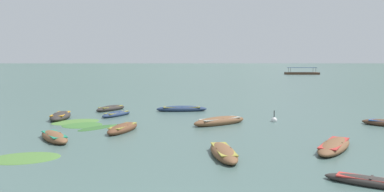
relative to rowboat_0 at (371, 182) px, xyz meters
The scene contains 20 objects.
ground_plane 1495.26m from the rowboat_0, 90.25° to the left, with size 6000.00×6000.00×0.00m, color #425B56.
mountain_1 2020.93m from the rowboat_0, 110.00° to the left, with size 1897.78×1897.78×568.81m, color #4C5B56.
mountain_2 2030.63m from the rowboat_0, 88.50° to the left, with size 803.81×803.81×293.12m, color slate.
rowboat_0 is the anchor object (origin of this frame).
rowboat_2 13.66m from the rowboat_0, 113.46° to the left, with size 3.97×3.68×0.66m.
rowboat_4 5.46m from the rowboat_0, 87.81° to the left, with size 3.02×4.51×0.53m.
rowboat_5 14.56m from the rowboat_0, 140.41° to the left, with size 1.64×3.64×0.60m.
rowboat_6 15.57m from the rowboat_0, 155.78° to the left, with size 3.06×3.43×0.54m.
rowboat_7 21.22m from the rowboat_0, 114.57° to the left, with size 4.46×1.93×0.58m.
rowboat_8 24.37m from the rowboat_0, 128.04° to the left, with size 2.32×3.47×0.55m.
rowboat_9 20.84m from the rowboat_0, 130.49° to the left, with size 2.05×3.31×0.46m.
rowboat_10 6.24m from the rowboat_0, 144.38° to the left, with size 1.77×3.94×0.55m.
rowboat_11 22.13m from the rowboat_0, 141.00° to the left, with size 1.90×3.93×0.65m.
ferry_0 120.07m from the rowboat_0, 80.61° to the left, with size 11.08×4.77×2.54m.
mooring_buoy 14.19m from the rowboat_0, 96.62° to the left, with size 0.43×0.43×0.92m.
weed_patch_0 13.98m from the rowboat_0, 169.85° to the left, with size 3.06×2.27×0.14m, color #477033.
weed_patch_1 16.23m from the rowboat_0, 136.78° to the left, with size 1.68×1.85×0.14m, color #38662D.
weed_patch_2 16.77m from the rowboat_0, 141.93° to the left, with size 3.02×1.05×0.14m, color #2D5628.
weed_patch_3 19.97m from the rowboat_0, 140.92° to the left, with size 3.44×2.51×0.14m, color #477033.
weed_patch_4 18.42m from the rowboat_0, 142.13° to the left, with size 2.73×2.62×0.14m, color #38662D.
Camera 1 is at (1.54, -8.70, 4.21)m, focal length 36.34 mm.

